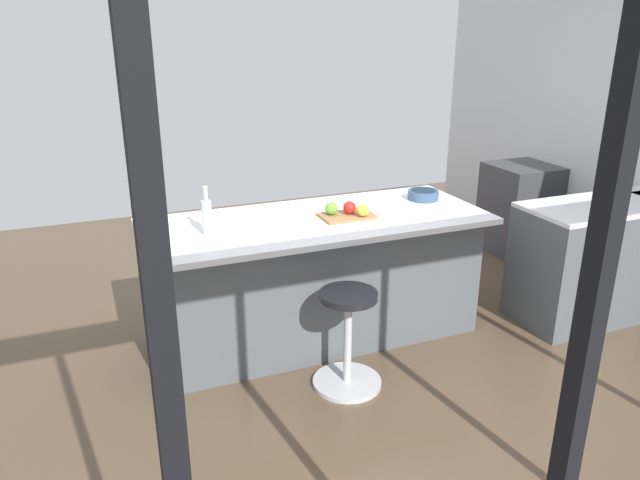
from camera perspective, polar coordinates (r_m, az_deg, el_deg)
name	(u,v)px	position (r m, az deg, el deg)	size (l,w,h in m)	color
ground_plane	(337,334)	(4.52, 1.61, -8.90)	(7.11, 7.11, 0.00)	brown
interior_partition_left	(640,130)	(5.71, 28.17, 9.19)	(0.15, 5.32, 2.68)	silver
sink_cabinet	(634,252)	(5.38, 27.78, -1.06)	(2.04, 0.60, 1.19)	#4C5156
oven_range	(519,209)	(6.28, 18.46, 2.86)	(0.60, 0.61, 0.88)	#38383D
kitchen_island	(315,278)	(4.27, -0.49, -3.62)	(2.35, 0.96, 0.93)	#4C5156
stool_by_window	(348,342)	(3.79, 2.65, -9.71)	(0.44, 0.44, 0.65)	#B7B7BC
cutting_board	(347,216)	(4.09, 2.60, 2.30)	(0.36, 0.24, 0.02)	olive
apple_green	(331,209)	(4.07, 1.10, 3.02)	(0.09, 0.09, 0.09)	#609E2D
apple_yellow	(363,210)	(4.05, 4.10, 2.85)	(0.09, 0.09, 0.09)	gold
apple_red	(350,208)	(4.09, 2.83, 3.10)	(0.09, 0.09, 0.09)	red
water_bottle	(207,216)	(3.78, -10.73, 2.28)	(0.06, 0.06, 0.31)	silver
fruit_bowl	(423,194)	(4.57, 9.80, 4.31)	(0.23, 0.23, 0.07)	#334C6B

